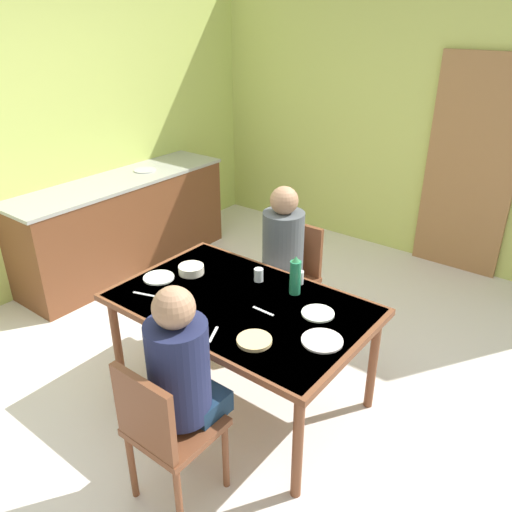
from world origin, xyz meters
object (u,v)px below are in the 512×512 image
kitchen_counter (124,224)px  chair_far_diner (291,273)px  serving_bowl_center (191,269)px  person_far_diner (282,245)px  person_near_diner (181,367)px  water_bottle_green_near (295,276)px  chair_near_diner (164,428)px  dining_table (241,310)px

kitchen_counter → chair_far_diner: bearing=2.3°
serving_bowl_center → person_far_diner: bearing=64.5°
person_near_diner → water_bottle_green_near: (-0.01, 0.99, 0.06)m
kitchen_counter → chair_near_diner: kitchen_counter is taller
chair_near_diner → dining_table: bearing=104.0°
chair_far_diner → person_far_diner: 0.31m
kitchen_counter → chair_far_diner: size_ratio=2.49×
person_far_diner → serving_bowl_center: 0.69m
serving_bowl_center → person_near_diner: bearing=-48.3°
kitchen_counter → dining_table: bearing=-20.2°
water_bottle_green_near → chair_far_diner: bearing=125.2°
dining_table → chair_far_diner: bearing=103.0°
dining_table → water_bottle_green_near: (0.20, 0.28, 0.18)m
chair_near_diner → serving_bowl_center: size_ratio=5.12×
chair_near_diner → person_far_diner: bearing=104.6°
dining_table → water_bottle_green_near: size_ratio=6.09×
dining_table → chair_near_diner: chair_near_diner is taller
dining_table → person_near_diner: (0.21, -0.71, 0.12)m
chair_far_diner → person_far_diner: bearing=90.0°
dining_table → chair_far_diner: chair_far_diner is taller
kitchen_counter → person_far_diner: bearing=-1.8°
kitchen_counter → water_bottle_green_near: water_bottle_green_near is taller
kitchen_counter → person_far_diner: (1.89, -0.06, 0.33)m
water_bottle_green_near → serving_bowl_center: (-0.69, -0.20, -0.09)m
chair_far_diner → serving_bowl_center: (-0.30, -0.76, 0.25)m
kitchen_counter → dining_table: kitchen_counter is taller
kitchen_counter → person_far_diner: size_ratio=2.82×
person_far_diner → serving_bowl_center: size_ratio=4.53×
water_bottle_green_near → serving_bowl_center: water_bottle_green_near is taller
chair_far_diner → kitchen_counter: bearing=2.3°
kitchen_counter → person_near_diner: size_ratio=2.82×
chair_far_diner → person_far_diner: person_far_diner is taller
serving_bowl_center → kitchen_counter: bearing=156.7°
kitchen_counter → dining_table: (2.09, -0.77, 0.21)m
chair_near_diner → chair_far_diner: size_ratio=1.00×
chair_near_diner → kitchen_counter: bearing=144.9°
chair_near_diner → person_far_diner: 1.63m
person_near_diner → chair_near_diner: bearing=-90.0°
serving_bowl_center → chair_near_diner: bearing=-52.8°
chair_near_diner → chair_far_diner: bearing=103.5°
kitchen_counter → serving_bowl_center: bearing=-23.3°
dining_table → chair_near_diner: 0.89m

